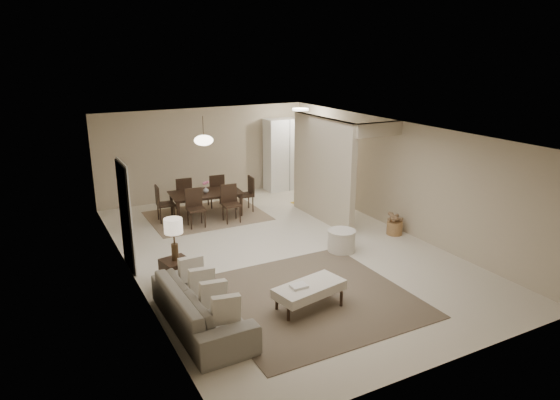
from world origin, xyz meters
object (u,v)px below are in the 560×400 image
ottoman_bench (309,289)px  wicker_basket (394,228)px  pantry_cabinet (285,154)px  round_pouf (341,241)px  sofa (201,306)px  side_table (176,273)px  dining_table (207,204)px

ottoman_bench → wicker_basket: ottoman_bench is taller
pantry_cabinet → round_pouf: size_ratio=3.61×
pantry_cabinet → sofa: bearing=-127.6°
side_table → dining_table: bearing=62.3°
sofa → round_pouf: sofa is taller
ottoman_bench → pantry_cabinet: bearing=53.7°
pantry_cabinet → round_pouf: pantry_cabinet is taller
sofa → ottoman_bench: (1.71, -0.30, 0.00)m
sofa → wicker_basket: size_ratio=6.50×
pantry_cabinet → wicker_basket: (0.35, -4.54, -0.90)m
wicker_basket → dining_table: dining_table is taller
side_table → wicker_basket: (5.10, 0.21, -0.10)m
sofa → ottoman_bench: size_ratio=1.82×
pantry_cabinet → ottoman_bench: bearing=-115.3°
wicker_basket → sofa: bearing=-161.9°
pantry_cabinet → dining_table: size_ratio=1.20×
wicker_basket → pantry_cabinet: bearing=94.5°
pantry_cabinet → sofa: (-4.80, -6.23, -0.72)m
pantry_cabinet → round_pouf: (-1.27, -4.80, -0.82)m
dining_table → sofa: bearing=-106.2°
round_pouf → sofa: bearing=-157.9°
sofa → ottoman_bench: 1.73m
round_pouf → dining_table: bearing=116.0°
pantry_cabinet → round_pouf: bearing=-104.9°
ottoman_bench → dining_table: 5.19m
ottoman_bench → wicker_basket: bearing=19.0°
side_table → wicker_basket: side_table is taller
side_table → wicker_basket: 5.11m
ottoman_bench → dining_table: bearing=77.5°
sofa → round_pouf: bearing=-69.2°
pantry_cabinet → ottoman_bench: pantry_cabinet is taller
ottoman_bench → sofa: bearing=159.0°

